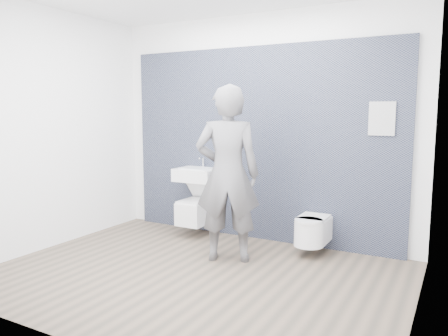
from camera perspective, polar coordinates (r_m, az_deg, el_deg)
The scene contains 8 objects.
ground at distance 4.47m, azimuth -3.81°, elevation -13.72°, with size 4.00×4.00×0.00m, color brown.
room_shell at distance 4.17m, azimuth -4.02°, elevation 9.18°, with size 4.00×4.00×4.00m.
tile_wall at distance 5.69m, azimuth 4.27°, elevation -9.02°, with size 3.60×0.06×2.40m, color black.
washbasin at distance 5.67m, azimuth -3.49°, elevation -0.83°, with size 0.55×0.41×0.41m.
toilet_square at distance 5.72m, azimuth -3.67°, elevation -5.56°, with size 0.34×0.50×0.60m.
toilet_rounded at distance 5.06m, azimuth 11.38°, elevation -8.00°, with size 0.33×0.56×0.30m.
info_placard at distance 5.25m, azimuth 19.18°, elevation -10.88°, with size 0.27×0.03×0.36m, color white.
visitor at distance 4.66m, azimuth 0.47°, elevation -0.80°, with size 0.69×0.45×1.89m, color #5C5C60.
Camera 1 is at (2.25, -3.51, 1.61)m, focal length 35.00 mm.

